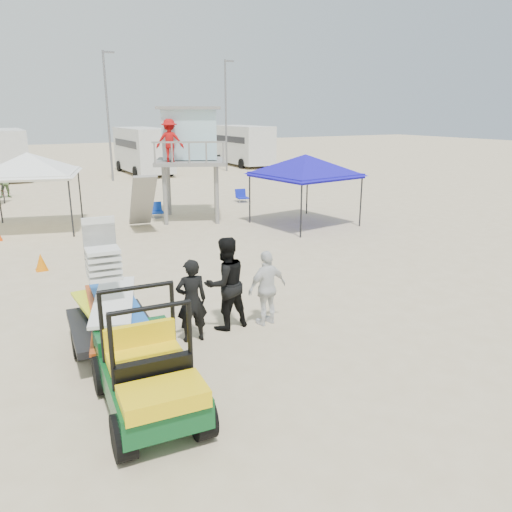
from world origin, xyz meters
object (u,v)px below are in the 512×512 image
utility_cart (146,362)px  man_left (192,301)px  lifeguard_tower (187,138)px  canopy_blue (306,158)px  surf_trailer (108,306)px

utility_cart → man_left: (1.52, 2.03, -0.02)m
utility_cart → lifeguard_tower: bearing=66.0°
utility_cart → lifeguard_tower: lifeguard_tower is taller
canopy_blue → lifeguard_tower: bearing=137.9°
lifeguard_tower → canopy_blue: size_ratio=1.21×
surf_trailer → canopy_blue: size_ratio=0.73×
surf_trailer → man_left: (1.52, -0.30, -0.08)m
man_left → canopy_blue: 11.22m
surf_trailer → utility_cart: bearing=-90.0°
lifeguard_tower → canopy_blue: (3.61, -3.26, -0.69)m
surf_trailer → man_left: 1.55m
canopy_blue → utility_cart: bearing=-133.9°
surf_trailer → man_left: surf_trailer is taller
lifeguard_tower → man_left: bearing=-111.3°
utility_cart → surf_trailer: size_ratio=0.94×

